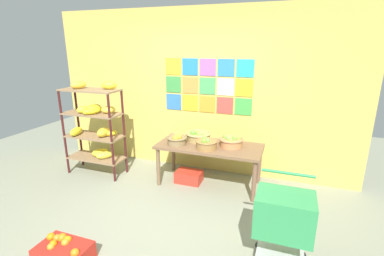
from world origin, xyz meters
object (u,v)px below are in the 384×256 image
at_px(fruit_basket_right, 177,140).
at_px(orange_crate_foreground, 64,253).
at_px(fruit_basket_back_left, 206,144).
at_px(produce_crate_under_table, 189,176).
at_px(fruit_basket_back_right, 198,136).
at_px(banana_shelf_unit, 95,124).
at_px(display_table, 209,150).
at_px(shopping_cart, 284,217).
at_px(fruit_basket_left, 231,141).

xyz_separation_m(fruit_basket_right, orange_crate_foreground, (-0.42, -1.93, -0.61)).
height_order(fruit_basket_back_left, produce_crate_under_table, fruit_basket_back_left).
bearing_deg(produce_crate_under_table, fruit_basket_back_right, 67.11).
height_order(fruit_basket_back_left, fruit_basket_back_right, fruit_basket_back_right).
xyz_separation_m(banana_shelf_unit, fruit_basket_right, (1.38, 0.11, -0.13)).
height_order(display_table, shopping_cart, shopping_cart).
xyz_separation_m(fruit_basket_left, orange_crate_foreground, (-1.21, -2.12, -0.61)).
bearing_deg(produce_crate_under_table, orange_crate_foreground, -105.84).
bearing_deg(orange_crate_foreground, fruit_basket_back_right, 73.51).
bearing_deg(orange_crate_foreground, banana_shelf_unit, 117.82).
height_order(fruit_basket_right, shopping_cart, shopping_cart).
bearing_deg(fruit_basket_back_right, orange_crate_foreground, -106.49).
relative_size(fruit_basket_back_left, produce_crate_under_table, 0.80).
xyz_separation_m(display_table, produce_crate_under_table, (-0.32, -0.04, -0.48)).
relative_size(fruit_basket_left, produce_crate_under_table, 0.88).
distance_m(fruit_basket_right, fruit_basket_left, 0.81).
bearing_deg(produce_crate_under_table, fruit_basket_right, -147.03).
xyz_separation_m(fruit_basket_right, fruit_basket_left, (0.78, 0.19, 0.00)).
height_order(banana_shelf_unit, fruit_basket_back_left, banana_shelf_unit).
distance_m(fruit_basket_back_left, fruit_basket_back_right, 0.39).
height_order(display_table, fruit_basket_left, fruit_basket_left).
bearing_deg(display_table, fruit_basket_left, 10.03).
height_order(banana_shelf_unit, produce_crate_under_table, banana_shelf_unit).
bearing_deg(produce_crate_under_table, fruit_basket_left, 8.39).
distance_m(produce_crate_under_table, shopping_cart, 2.02).
xyz_separation_m(banana_shelf_unit, fruit_basket_left, (2.17, 0.30, -0.13)).
height_order(fruit_basket_left, shopping_cart, shopping_cart).
distance_m(display_table, fruit_basket_back_right, 0.32).
xyz_separation_m(produce_crate_under_table, orange_crate_foreground, (-0.58, -2.03, 0.02)).
distance_m(banana_shelf_unit, display_table, 1.89).
bearing_deg(orange_crate_foreground, produce_crate_under_table, 74.16).
distance_m(display_table, produce_crate_under_table, 0.58).
distance_m(fruit_basket_right, fruit_basket_back_left, 0.47).
relative_size(display_table, fruit_basket_back_left, 4.86).
xyz_separation_m(display_table, fruit_basket_back_left, (-0.00, -0.15, 0.15)).
height_order(display_table, fruit_basket_back_right, fruit_basket_back_right).
relative_size(fruit_basket_back_left, fruit_basket_back_right, 0.82).
distance_m(fruit_basket_back_right, orange_crate_foreground, 2.40).
relative_size(fruit_basket_right, orange_crate_foreground, 0.61).
xyz_separation_m(fruit_basket_right, fruit_basket_back_left, (0.47, -0.01, -0.00)).
xyz_separation_m(display_table, fruit_basket_left, (0.31, 0.06, 0.15)).
distance_m(fruit_basket_left, produce_crate_under_table, 0.90).
xyz_separation_m(display_table, fruit_basket_right, (-0.47, -0.14, 0.15)).
bearing_deg(fruit_basket_back_left, fruit_basket_left, 33.07).
bearing_deg(orange_crate_foreground, shopping_cart, 18.99).
bearing_deg(display_table, fruit_basket_right, -163.80).
bearing_deg(fruit_basket_right, fruit_basket_back_right, 51.60).
relative_size(banana_shelf_unit, shopping_cart, 1.73).
xyz_separation_m(display_table, orange_crate_foreground, (-0.89, -2.06, -0.46)).
distance_m(produce_crate_under_table, orange_crate_foreground, 2.11).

